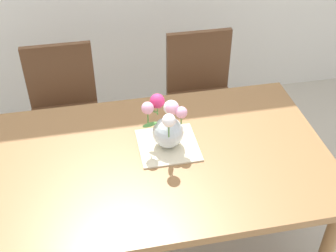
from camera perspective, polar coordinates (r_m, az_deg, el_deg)
name	(u,v)px	position (r m, az deg, el deg)	size (l,w,h in m)	color
dining_table	(157,171)	(2.16, -1.36, -5.71)	(1.61, 0.98, 0.76)	olive
chair_left	(64,107)	(2.89, -13.00, 2.31)	(0.42, 0.42, 0.90)	brown
chair_right	(201,92)	(2.97, 4.25, 4.34)	(0.42, 0.42, 0.90)	brown
placemat	(168,145)	(2.15, 0.00, -2.43)	(0.28, 0.28, 0.01)	beige
flower_vase	(167,125)	(2.08, -0.09, 0.14)	(0.21, 0.24, 0.25)	silver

